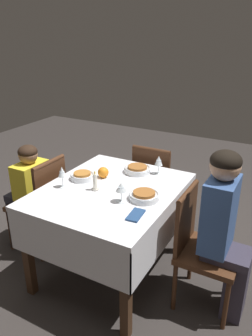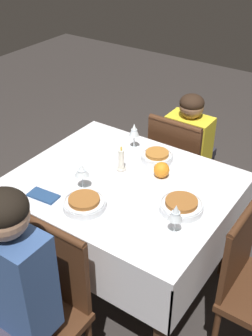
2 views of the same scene
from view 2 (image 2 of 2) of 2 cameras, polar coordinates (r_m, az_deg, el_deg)
The scene contains 15 objects.
ground_plane at distance 2.77m, azimuth -0.33°, elevation -14.72°, with size 8.00×8.00×0.00m, color #332D2B.
dining_table at distance 2.33m, azimuth -0.39°, elevation -4.06°, with size 1.15×0.95×0.76m.
chair_south at distance 2.06m, azimuth -11.36°, elevation -17.84°, with size 0.41×0.41×0.87m.
chair_north at distance 2.93m, azimuth 7.32°, elevation 0.35°, with size 0.41×0.41×0.87m.
person_adult_denim at distance 1.86m, azimuth -15.31°, elevation -16.89°, with size 0.30×0.34×1.18m.
person_child_yellow at distance 3.03m, azimuth 8.86°, elevation 2.56°, with size 0.30×0.33×0.97m.
bowl_south at distance 2.08m, azimuth -5.68°, elevation -4.72°, with size 0.22×0.22×0.06m.
wine_glass_south at distance 2.17m, azimuth -6.00°, elevation -0.44°, with size 0.08×0.08×0.15m.
bowl_north at distance 2.44m, azimuth 4.22°, elevation 1.60°, with size 0.19×0.19×0.06m.
wine_glass_north at distance 2.51m, azimuth 1.11°, elevation 5.03°, with size 0.07×0.07×0.16m.
bowl_east at distance 2.08m, azimuth 7.49°, elevation -5.00°, with size 0.22×0.22×0.06m.
wine_glass_east at distance 1.89m, azimuth 6.75°, elevation -6.17°, with size 0.07×0.07×0.16m.
candle_centerpiece at distance 2.33m, azimuth -0.64°, elevation 0.93°, with size 0.06×0.06×0.15m.
orange_fruit at distance 2.29m, azimuth 4.83°, elevation -0.25°, with size 0.09×0.09×0.09m, color orange.
napkin_red_folded at distance 2.20m, azimuth -11.13°, elevation -3.70°, with size 0.17×0.09×0.01m.
Camera 2 is at (1.06, -1.52, 2.06)m, focal length 45.00 mm.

